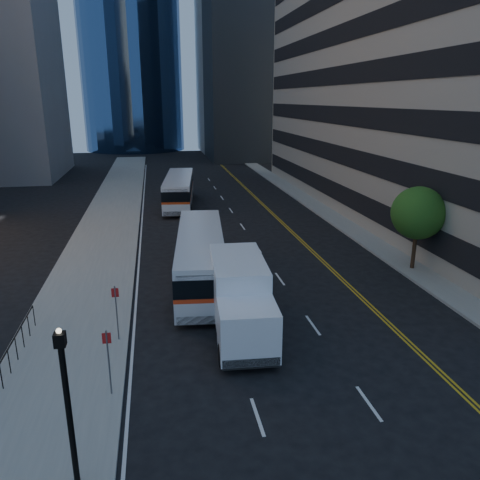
{
  "coord_description": "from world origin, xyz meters",
  "views": [
    {
      "loc": [
        -6.46,
        -16.99,
        10.25
      ],
      "look_at": [
        -2.06,
        7.18,
        2.8
      ],
      "focal_mm": 35.0,
      "sensor_mm": 36.0,
      "label": 1
    }
  ],
  "objects": [
    {
      "name": "sidewalk_east",
      "position": [
        9.0,
        25.0,
        0.07
      ],
      "size": [
        2.0,
        90.0,
        0.15
      ],
      "primitive_type": "cube",
      "color": "gray",
      "rests_on": "ground"
    },
    {
      "name": "bus_rear",
      "position": [
        -4.2,
        29.01,
        1.61
      ],
      "size": [
        3.71,
        11.62,
        2.94
      ],
      "rotation": [
        0.0,
        0.0,
        -0.11
      ],
      "color": "silver",
      "rests_on": "ground"
    },
    {
      "name": "bus_front",
      "position": [
        -4.15,
        8.11,
        1.63
      ],
      "size": [
        3.62,
        11.77,
        2.99
      ],
      "rotation": [
        0.0,
        0.0,
        -0.1
      ],
      "color": "silver",
      "rests_on": "ground"
    },
    {
      "name": "sidewalk_west",
      "position": [
        -10.5,
        25.0,
        0.07
      ],
      "size": [
        5.0,
        90.0,
        0.15
      ],
      "primitive_type": "cube",
      "color": "gray",
      "rests_on": "ground"
    },
    {
      "name": "ground",
      "position": [
        0.0,
        0.0,
        0.0
      ],
      "size": [
        160.0,
        160.0,
        0.0
      ],
      "primitive_type": "plane",
      "color": "black",
      "rests_on": "ground"
    },
    {
      "name": "street_tree",
      "position": [
        9.0,
        8.0,
        3.64
      ],
      "size": [
        3.2,
        3.2,
        5.1
      ],
      "color": "#332114",
      "rests_on": "sidewalk_east"
    },
    {
      "name": "lamp_post",
      "position": [
        -9.0,
        -6.0,
        2.72
      ],
      "size": [
        0.28,
        0.28,
        4.56
      ],
      "color": "black",
      "rests_on": "sidewalk_west"
    },
    {
      "name": "box_truck",
      "position": [
        -2.99,
        1.91,
        1.73
      ],
      "size": [
        2.76,
        6.97,
        3.27
      ],
      "rotation": [
        0.0,
        0.0,
        -0.06
      ],
      "color": "white",
      "rests_on": "ground"
    }
  ]
}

